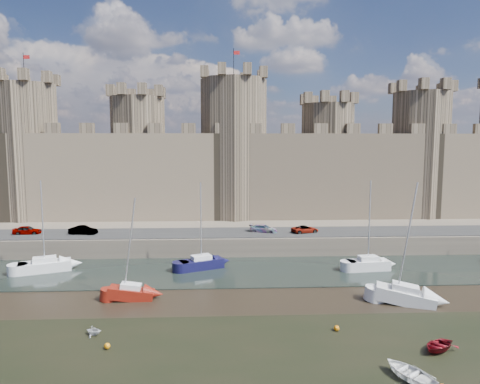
{
  "coord_description": "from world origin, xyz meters",
  "views": [
    {
      "loc": [
        -0.25,
        -24.47,
        14.76
      ],
      "look_at": [
        1.87,
        22.0,
        9.57
      ],
      "focal_mm": 32.0,
      "sensor_mm": 36.0,
      "label": 1
    }
  ],
  "objects": [
    {
      "name": "buoy_1",
      "position": [
        -8.53,
        5.48,
        0.22
      ],
      "size": [
        0.45,
        0.45,
        0.45
      ],
      "primitive_type": "sphere",
      "color": "#BC6E08",
      "rests_on": "ground"
    },
    {
      "name": "car_1",
      "position": [
        -19.01,
        33.69,
        3.12
      ],
      "size": [
        3.91,
        1.89,
        1.23
      ],
      "primitive_type": "imported",
      "rotation": [
        0.0,
        0.0,
        1.41
      ],
      "color": "gray",
      "rests_on": "quay"
    },
    {
      "name": "castle",
      "position": [
        -0.64,
        48.0,
        11.67
      ],
      "size": [
        108.5,
        11.0,
        29.0
      ],
      "color": "#42382B",
      "rests_on": "quay"
    },
    {
      "name": "dinghy_4",
      "position": [
        15.29,
        4.09,
        0.31
      ],
      "size": [
        3.67,
        3.57,
        0.62
      ],
      "primitive_type": "imported",
      "rotation": [
        1.57,
        0.0,
        5.42
      ],
      "color": "maroon",
      "rests_on": "ground"
    },
    {
      "name": "sailboat_5",
      "position": [
        16.87,
        13.26,
        0.8
      ],
      "size": [
        5.67,
        3.79,
        11.41
      ],
      "rotation": [
        0.0,
        0.0,
        -0.36
      ],
      "color": "silver",
      "rests_on": "ground"
    },
    {
      "name": "buoy_3",
      "position": [
        8.91,
        7.69,
        0.22
      ],
      "size": [
        0.45,
        0.45,
        0.45
      ],
      "primitive_type": "sphere",
      "color": "#C26608",
      "rests_on": "ground"
    },
    {
      "name": "water_channel",
      "position": [
        0.0,
        24.0,
        0.04
      ],
      "size": [
        160.0,
        12.0,
        0.08
      ],
      "primitive_type": "cube",
      "color": "black",
      "rests_on": "ground"
    },
    {
      "name": "sailboat_4",
      "position": [
        -8.85,
        15.46,
        0.73
      ],
      "size": [
        4.27,
        1.78,
        9.85
      ],
      "rotation": [
        0.0,
        0.0,
        0.03
      ],
      "color": "maroon",
      "rests_on": "ground"
    },
    {
      "name": "car_2",
      "position": [
        5.71,
        34.02,
        3.06
      ],
      "size": [
        4.15,
        2.77,
        1.12
      ],
      "primitive_type": "imported",
      "rotation": [
        0.0,
        0.0,
        1.23
      ],
      "color": "gray",
      "rests_on": "quay"
    },
    {
      "name": "sailboat_1",
      "position": [
        -2.58,
        25.12,
        0.81
      ],
      "size": [
        5.5,
        3.89,
        10.28
      ],
      "rotation": [
        0.0,
        0.0,
        0.41
      ],
      "color": "black",
      "rests_on": "ground"
    },
    {
      "name": "car_0",
      "position": [
        -26.71,
        34.17,
        3.11
      ],
      "size": [
        3.67,
        1.64,
        1.22
      ],
      "primitive_type": "imported",
      "rotation": [
        0.0,
        0.0,
        1.63
      ],
      "color": "gray",
      "rests_on": "quay"
    },
    {
      "name": "sailboat_2",
      "position": [
        17.02,
        23.76,
        0.83
      ],
      "size": [
        5.06,
        2.41,
        10.54
      ],
      "rotation": [
        0.0,
        0.0,
        0.11
      ],
      "color": "silver",
      "rests_on": "ground"
    },
    {
      "name": "quay",
      "position": [
        0.0,
        60.0,
        1.25
      ],
      "size": [
        160.0,
        60.0,
        2.5
      ],
      "primitive_type": "cube",
      "color": "#4C443A",
      "rests_on": "ground"
    },
    {
      "name": "road",
      "position": [
        0.0,
        34.0,
        2.55
      ],
      "size": [
        160.0,
        7.0,
        0.1
      ],
      "primitive_type": "cube",
      "color": "black",
      "rests_on": "quay"
    },
    {
      "name": "dinghy_3",
      "position": [
        -10.18,
        7.76,
        0.37
      ],
      "size": [
        1.78,
        1.7,
        0.74
      ],
      "primitive_type": "imported",
      "rotation": [
        1.57,
        0.0,
        1.12
      ],
      "color": "silver",
      "rests_on": "ground"
    },
    {
      "name": "dinghy_2",
      "position": [
        11.65,
        0.57,
        0.35
      ],
      "size": [
        3.86,
        4.12,
        0.69
      ],
      "primitive_type": "imported",
      "rotation": [
        1.57,
        0.0,
        3.73
      ],
      "color": "silver",
      "rests_on": "ground"
    },
    {
      "name": "sailboat_0",
      "position": [
        -20.71,
        24.88,
        0.82
      ],
      "size": [
        6.08,
        4.07,
        10.6
      ],
      "rotation": [
        0.0,
        0.0,
        0.36
      ],
      "color": "silver",
      "rests_on": "ground"
    },
    {
      "name": "car_3",
      "position": [
        11.45,
        33.44,
        3.03
      ],
      "size": [
        4.16,
        2.86,
        1.06
      ],
      "primitive_type": "imported",
      "rotation": [
        0.0,
        0.0,
        1.89
      ],
      "color": "gray",
      "rests_on": "quay"
    }
  ]
}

